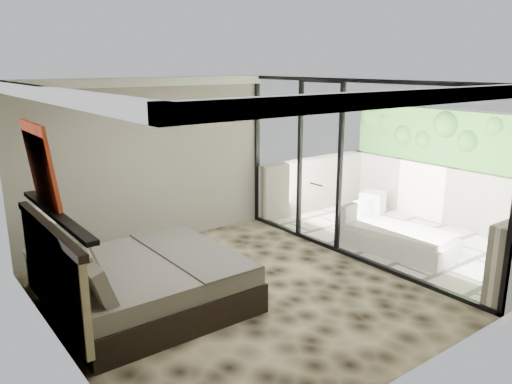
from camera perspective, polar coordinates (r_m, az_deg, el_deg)
floor at (r=6.87m, az=-2.35°, el=-11.55°), size 5.00×5.00×0.00m
ceiling at (r=6.18m, az=-2.62°, el=12.38°), size 4.50×5.00×0.02m
back_wall at (r=8.50m, az=-12.10°, el=3.20°), size 4.50×0.02×2.80m
left_wall at (r=5.48m, az=-22.12°, el=-3.74°), size 0.02×5.00×2.80m
glass_wall at (r=7.85m, az=11.15°, el=2.33°), size 0.08×5.00×2.80m
terrace_slab at (r=9.38m, az=16.88°, el=-5.32°), size 3.00×5.00×0.12m
parapet_far at (r=10.30m, az=21.59°, el=-0.42°), size 0.30×5.00×1.10m
foliage_hedge at (r=10.09m, az=22.16°, el=5.63°), size 0.36×4.60×1.10m
picture_ledge at (r=5.56m, az=-21.90°, el=-2.39°), size 0.12×2.20×0.05m
bed at (r=6.51m, az=-13.10°, el=-9.92°), size 2.27×2.20×1.26m
nightstand at (r=7.53m, az=-22.72°, el=-8.34°), size 0.60×0.60×0.48m
table_lamp at (r=7.26m, az=-23.21°, el=-3.45°), size 0.35×0.35×0.64m
abstract_canvas at (r=5.79m, az=-23.44°, el=2.93°), size 0.13×0.90×0.90m
framed_print at (r=5.80m, az=-22.69°, el=1.51°), size 0.11×0.50×0.60m
ottoman at (r=10.64m, az=13.18°, el=-1.14°), size 0.58×0.58×0.45m
lounger at (r=8.59m, az=15.67°, el=-5.10°), size 1.13×1.88×0.69m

